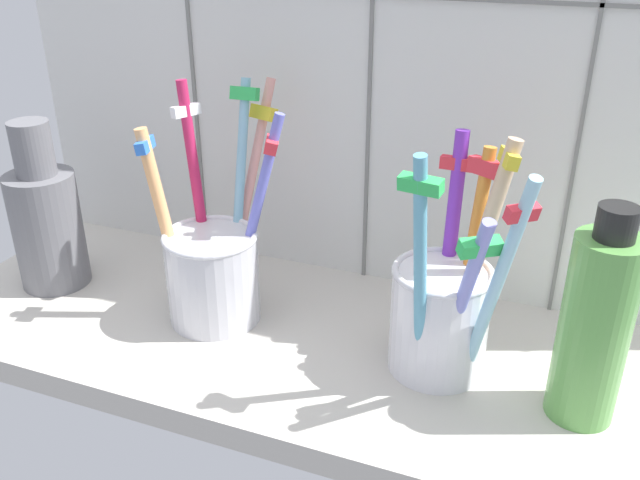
{
  "coord_description": "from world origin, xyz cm",
  "views": [
    {
      "loc": [
        15.71,
        -40.2,
        31.71
      ],
      "look_at": [
        0.0,
        0.14,
        10.41
      ],
      "focal_mm": 38.18,
      "sensor_mm": 36.0,
      "label": 1
    }
  ],
  "objects": [
    {
      "name": "tile_wall_back",
      "position": [
        -0.0,
        12.0,
        22.5
      ],
      "size": [
        64.0,
        2.2,
        45.0
      ],
      "color": "silver",
      "rests_on": "ground"
    },
    {
      "name": "ceramic_vase",
      "position": [
        -24.74,
        0.49,
        7.9
      ],
      "size": [
        5.74,
        5.74,
        14.47
      ],
      "color": "slate",
      "rests_on": "counter_slab"
    },
    {
      "name": "toothbrush_cup_right",
      "position": [
        9.18,
        0.05,
        7.03
      ],
      "size": [
        9.25,
        9.56,
        17.46
      ],
      "color": "silver",
      "rests_on": "counter_slab"
    },
    {
      "name": "counter_slab",
      "position": [
        0.0,
        0.0,
        1.0
      ],
      "size": [
        64.0,
        22.0,
        2.0
      ],
      "primitive_type": "cube",
      "color": "#BCB7AD",
      "rests_on": "ground"
    },
    {
      "name": "toothbrush_cup_left",
      "position": [
        -8.99,
        0.45,
        6.64
      ],
      "size": [
        10.37,
        11.76,
        18.25
      ],
      "color": "silver",
      "rests_on": "counter_slab"
    },
    {
      "name": "soap_bottle",
      "position": [
        18.71,
        -1.54,
        8.63
      ],
      "size": [
        4.29,
        4.29,
        14.59
      ],
      "color": "#5A9C49",
      "rests_on": "counter_slab"
    }
  ]
}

